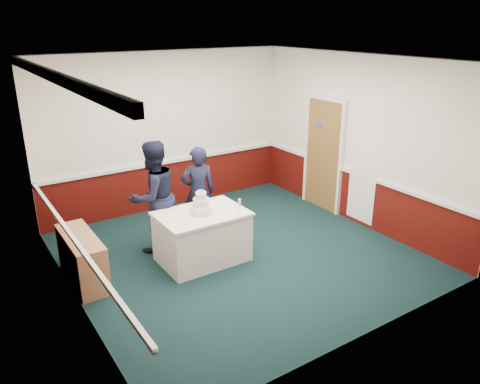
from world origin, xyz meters
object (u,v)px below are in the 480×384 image
wedding_cake (201,206)px  person_man (154,197)px  cake_knife (206,218)px  champagne_flute (240,203)px  cake_table (202,236)px  person_woman (198,192)px  sideboard (83,259)px

wedding_cake → person_man: bearing=120.6°
cake_knife → champagne_flute: (0.53, -0.08, 0.14)m
cake_table → wedding_cake: (0.00, 0.00, 0.50)m
person_woman → sideboard: bearing=27.8°
wedding_cake → sideboard: bearing=167.2°
champagne_flute → sideboard: bearing=163.2°
person_man → champagne_flute: bearing=119.4°
cake_knife → person_man: person_man is taller
champagne_flute → person_man: 1.39m
sideboard → person_man: bearing=15.7°
person_man → person_woman: 0.84m
person_woman → person_man: bearing=20.9°
cake_table → cake_knife: 0.44m
sideboard → person_man: (1.27, 0.36, 0.55)m
cake_table → cake_knife: bearing=-98.5°
cake_table → cake_knife: cake_knife is taller
wedding_cake → champagne_flute: size_ratio=1.78×
sideboard → person_man: 1.43m
wedding_cake → person_woman: person_woman is taller
person_woman → wedding_cake: bearing=80.9°
champagne_flute → person_man: person_man is taller
wedding_cake → champagne_flute: wedding_cake is taller
cake_table → person_man: bearing=120.6°
wedding_cake → cake_table: bearing=-90.0°
person_man → person_woman: person_man is taller
cake_knife → person_woman: (0.42, 1.01, -0.00)m
sideboard → person_woman: bearing=11.4°
cake_knife → person_man: bearing=109.0°
sideboard → person_woman: (2.10, 0.42, 0.44)m
person_woman → cake_table: bearing=80.9°
cake_table → person_woman: 0.98m
sideboard → person_woman: person_woman is taller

